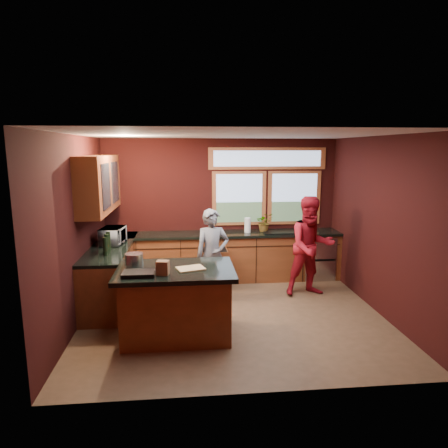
{
  "coord_description": "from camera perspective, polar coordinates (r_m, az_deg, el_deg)",
  "views": [
    {
      "loc": [
        -0.7,
        -5.7,
        2.5
      ],
      "look_at": [
        -0.1,
        0.4,
        1.35
      ],
      "focal_mm": 32.0,
      "sensor_mm": 36.0,
      "label": 1
    }
  ],
  "objects": [
    {
      "name": "floor",
      "position": [
        6.27,
        1.32,
        -12.85
      ],
      "size": [
        4.5,
        4.5,
        0.0
      ],
      "primitive_type": "plane",
      "color": "brown",
      "rests_on": "ground"
    },
    {
      "name": "black_tray",
      "position": [
        5.13,
        -12.09,
        -6.93
      ],
      "size": [
        0.4,
        0.28,
        0.05
      ],
      "primitive_type": "cube",
      "rotation": [
        0.0,
        0.0,
        -0.01
      ],
      "color": "black",
      "rests_on": "island"
    },
    {
      "name": "left_counter",
      "position": [
        6.97,
        -15.76,
        -6.7
      ],
      "size": [
        0.64,
        2.3,
        0.93
      ],
      "color": "#592D15",
      "rests_on": "floor"
    },
    {
      "name": "potted_plant",
      "position": [
        7.73,
        5.81,
        0.25
      ],
      "size": [
        0.32,
        0.28,
        0.36
      ],
      "primitive_type": "imported",
      "color": "#999999",
      "rests_on": "back_counter"
    },
    {
      "name": "cutting_board",
      "position": [
        5.29,
        -4.79,
        -6.35
      ],
      "size": [
        0.41,
        0.34,
        0.02
      ],
      "primitive_type": "cube",
      "rotation": [
        0.0,
        0.0,
        0.3
      ],
      "color": "tan",
      "rests_on": "island"
    },
    {
      "name": "paper_bag",
      "position": [
        5.08,
        -8.74,
        -6.21
      ],
      "size": [
        0.17,
        0.15,
        0.18
      ],
      "primitive_type": "cube",
      "rotation": [
        0.0,
        0.0,
        -0.19
      ],
      "color": "brown",
      "rests_on": "island"
    },
    {
      "name": "back_counter",
      "position": [
        7.73,
        1.3,
        -4.61
      ],
      "size": [
        4.5,
        0.64,
        0.93
      ],
      "color": "#592D15",
      "rests_on": "floor"
    },
    {
      "name": "person_grey",
      "position": [
        6.63,
        -1.66,
        -4.47
      ],
      "size": [
        0.62,
        0.46,
        1.54
      ],
      "primitive_type": "imported",
      "rotation": [
        0.0,
        0.0,
        0.17
      ],
      "color": "slate",
      "rests_on": "floor"
    },
    {
      "name": "person_red",
      "position": [
        7.0,
        12.32,
        -3.14
      ],
      "size": [
        0.9,
        0.73,
        1.72
      ],
      "primitive_type": "imported",
      "rotation": [
        0.0,
        0.0,
        0.1
      ],
      "color": "#A2131F",
      "rests_on": "floor"
    },
    {
      "name": "stock_pot",
      "position": [
        5.5,
        -12.7,
        -5.04
      ],
      "size": [
        0.24,
        0.24,
        0.18
      ],
      "primitive_type": "cylinder",
      "color": "#B9B9BE",
      "rests_on": "island"
    },
    {
      "name": "paper_towel",
      "position": [
        7.63,
        3.38,
        -0.16
      ],
      "size": [
        0.12,
        0.12,
        0.28
      ],
      "primitive_type": "cylinder",
      "color": "white",
      "rests_on": "back_counter"
    },
    {
      "name": "island",
      "position": [
        5.5,
        -6.85,
        -10.99
      ],
      "size": [
        1.55,
        1.05,
        0.95
      ],
      "color": "#592D15",
      "rests_on": "floor"
    },
    {
      "name": "room_shell",
      "position": [
        6.07,
        -4.59,
        3.99
      ],
      "size": [
        4.52,
        4.02,
        2.71
      ],
      "color": "black",
      "rests_on": "ground"
    },
    {
      "name": "microwave",
      "position": [
        6.94,
        -15.6,
        -1.63
      ],
      "size": [
        0.4,
        0.54,
        0.28
      ],
      "primitive_type": "imported",
      "rotation": [
        0.0,
        0.0,
        1.45
      ],
      "color": "#999999",
      "rests_on": "left_counter"
    }
  ]
}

